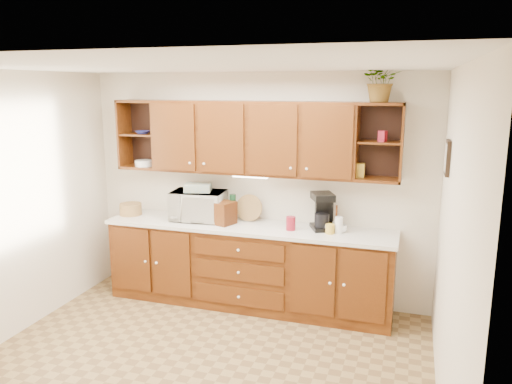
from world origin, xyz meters
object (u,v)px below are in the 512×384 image
Objects in this scene: microwave at (198,206)px; coffee_maker at (323,212)px; potted_plant at (382,80)px; bread_box at (219,212)px.

microwave is 1.51× the size of coffee_maker.
microwave is at bearing -178.25° from potted_plant.
potted_plant is (1.97, 0.06, 1.40)m from microwave.
microwave is at bearing 157.96° from coffee_maker.
bread_box is (0.27, -0.06, -0.04)m from microwave.
coffee_maker is (1.15, 0.12, 0.06)m from bread_box.
bread_box is 0.91× the size of coffee_maker.
potted_plant is at bearing -24.51° from coffee_maker.
potted_plant is (1.70, 0.12, 1.44)m from bread_box.
potted_plant reaches higher than bread_box.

